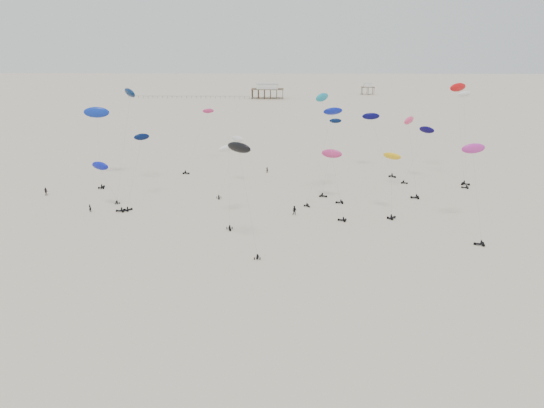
{
  "coord_description": "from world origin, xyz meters",
  "views": [
    {
      "loc": [
        2.47,
        -3.8,
        34.92
      ],
      "look_at": [
        0.0,
        88.0,
        7.0
      ],
      "focal_mm": 35.0,
      "sensor_mm": 36.0,
      "label": 1
    }
  ],
  "objects_px": {
    "rig_0": "(330,122)",
    "rig_9": "(333,162)",
    "pavilion_main": "(267,92)",
    "spectator_0": "(90,212)",
    "rig_4": "(229,163)",
    "pavilion_small": "(368,90)"
  },
  "relations": [
    {
      "from": "pavilion_main",
      "to": "spectator_0",
      "type": "height_order",
      "value": "pavilion_main"
    },
    {
      "from": "pavilion_main",
      "to": "spectator_0",
      "type": "relative_size",
      "value": 10.46
    },
    {
      "from": "spectator_0",
      "to": "rig_9",
      "type": "bearing_deg",
      "value": -148.34
    },
    {
      "from": "rig_0",
      "to": "spectator_0",
      "type": "height_order",
      "value": "rig_0"
    },
    {
      "from": "pavilion_small",
      "to": "rig_9",
      "type": "distance_m",
      "value": 271.22
    },
    {
      "from": "spectator_0",
      "to": "rig_0",
      "type": "bearing_deg",
      "value": -143.93
    },
    {
      "from": "rig_0",
      "to": "rig_4",
      "type": "height_order",
      "value": "rig_0"
    },
    {
      "from": "pavilion_main",
      "to": "rig_9",
      "type": "relative_size",
      "value": 1.69
    },
    {
      "from": "rig_0",
      "to": "rig_9",
      "type": "relative_size",
      "value": 1.78
    },
    {
      "from": "rig_4",
      "to": "spectator_0",
      "type": "xyz_separation_m",
      "value": [
        -30.95,
        6.23,
        -12.35
      ]
    },
    {
      "from": "pavilion_small",
      "to": "rig_4",
      "type": "distance_m",
      "value": 290.55
    },
    {
      "from": "pavilion_main",
      "to": "rig_4",
      "type": "bearing_deg",
      "value": -89.72
    },
    {
      "from": "pavilion_small",
      "to": "rig_9",
      "type": "bearing_deg",
      "value": -99.96
    },
    {
      "from": "rig_4",
      "to": "rig_9",
      "type": "height_order",
      "value": "rig_4"
    },
    {
      "from": "rig_0",
      "to": "spectator_0",
      "type": "distance_m",
      "value": 56.53
    },
    {
      "from": "pavilion_small",
      "to": "rig_4",
      "type": "bearing_deg",
      "value": -103.7
    },
    {
      "from": "rig_4",
      "to": "rig_9",
      "type": "xyz_separation_m",
      "value": [
        21.86,
        15.09,
        -2.94
      ]
    },
    {
      "from": "rig_4",
      "to": "spectator_0",
      "type": "relative_size",
      "value": 8.07
    },
    {
      "from": "rig_0",
      "to": "rig_4",
      "type": "bearing_deg",
      "value": 11.27
    },
    {
      "from": "pavilion_small",
      "to": "rig_4",
      "type": "relative_size",
      "value": 0.56
    },
    {
      "from": "pavilion_main",
      "to": "pavilion_small",
      "type": "xyz_separation_m",
      "value": [
        70.0,
        30.0,
        -0.74
      ]
    },
    {
      "from": "pavilion_small",
      "to": "rig_0",
      "type": "height_order",
      "value": "rig_0"
    }
  ]
}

